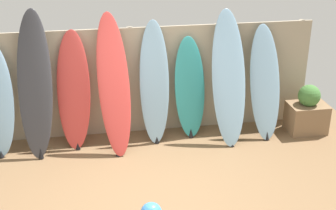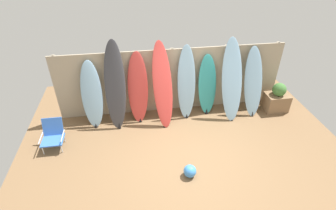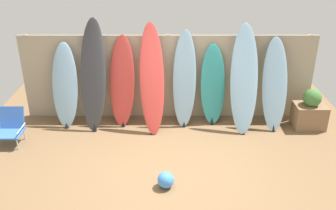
{
  "view_description": "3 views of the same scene",
  "coord_description": "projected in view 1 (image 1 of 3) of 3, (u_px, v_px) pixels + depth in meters",
  "views": [
    {
      "loc": [
        -0.63,
        -5.17,
        3.63
      ],
      "look_at": [
        0.35,
        0.52,
        1.09
      ],
      "focal_mm": 50.0,
      "sensor_mm": 36.0,
      "label": 1
    },
    {
      "loc": [
        -1.06,
        -4.15,
        4.29
      ],
      "look_at": [
        -0.31,
        0.65,
        1.03
      ],
      "focal_mm": 28.0,
      "sensor_mm": 36.0,
      "label": 2
    },
    {
      "loc": [
        0.0,
        -5.36,
        3.72
      ],
      "look_at": [
        0.02,
        0.4,
        1.01
      ],
      "focal_mm": 40.0,
      "sensor_mm": 36.0,
      "label": 3
    }
  ],
  "objects": [
    {
      "name": "ground",
      "position": [
        149.0,
        197.0,
        6.22
      ],
      "size": [
        7.68,
        7.68,
        0.0
      ],
      "primitive_type": "plane",
      "color": "brown"
    },
    {
      "name": "fence_back",
      "position": [
        132.0,
        81.0,
        7.67
      ],
      "size": [
        6.08,
        0.11,
        1.8
      ],
      "color": "tan",
      "rests_on": "ground"
    },
    {
      "name": "surfboard_charcoal_1",
      "position": [
        35.0,
        86.0,
        6.98
      ],
      "size": [
        0.58,
        0.75,
        2.19
      ],
      "color": "#38383D",
      "rests_on": "ground"
    },
    {
      "name": "surfboard_red_2",
      "position": [
        74.0,
        91.0,
        7.25
      ],
      "size": [
        0.57,
        0.57,
        1.84
      ],
      "color": "#D13D38",
      "rests_on": "ground"
    },
    {
      "name": "surfboard_red_3",
      "position": [
        114.0,
        85.0,
        7.12
      ],
      "size": [
        0.56,
        0.87,
        2.1
      ],
      "color": "#D13D38",
      "rests_on": "ground"
    },
    {
      "name": "surfboard_skyblue_4",
      "position": [
        154.0,
        84.0,
        7.41
      ],
      "size": [
        0.5,
        0.54,
        1.94
      ],
      "color": "#8CB7D6",
      "rests_on": "ground"
    },
    {
      "name": "surfboard_teal_5",
      "position": [
        190.0,
        89.0,
        7.6
      ],
      "size": [
        0.55,
        0.43,
        1.66
      ],
      "color": "teal",
      "rests_on": "ground"
    },
    {
      "name": "surfboard_skyblue_6",
      "position": [
        229.0,
        79.0,
        7.41
      ],
      "size": [
        0.57,
        0.87,
        2.08
      ],
      "color": "#8CB7D6",
      "rests_on": "ground"
    },
    {
      "name": "surfboard_skyblue_7",
      "position": [
        265.0,
        83.0,
        7.61
      ],
      "size": [
        0.51,
        0.7,
        1.81
      ],
      "color": "#8CB7D6",
      "rests_on": "ground"
    },
    {
      "name": "planter_box",
      "position": [
        307.0,
        112.0,
        7.87
      ],
      "size": [
        0.63,
        0.47,
        0.84
      ],
      "color": "#846647",
      "rests_on": "ground"
    }
  ]
}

